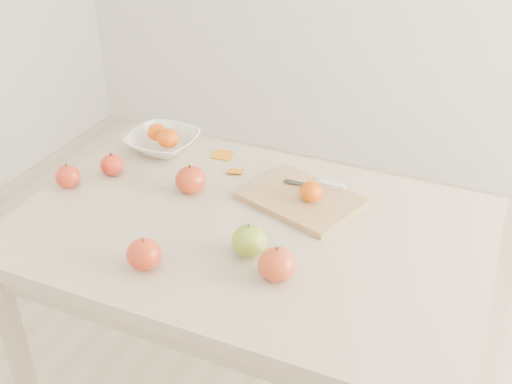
% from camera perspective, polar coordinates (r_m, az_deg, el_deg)
% --- Properties ---
extents(table, '(1.20, 0.80, 0.75)m').
position_cam_1_polar(table, '(1.70, -0.68, -5.66)').
color(table, beige).
rests_on(table, ground).
extents(cutting_board, '(0.35, 0.30, 0.02)m').
position_cam_1_polar(cutting_board, '(1.73, 4.05, -0.60)').
color(cutting_board, tan).
rests_on(cutting_board, table).
extents(board_tangerine, '(0.06, 0.06, 0.05)m').
position_cam_1_polar(board_tangerine, '(1.70, 4.92, 0.05)').
color(board_tangerine, '#CD6107').
rests_on(board_tangerine, cutting_board).
extents(fruit_bowl, '(0.21, 0.21, 0.05)m').
position_cam_1_polar(fruit_bowl, '(2.01, -8.30, 4.40)').
color(fruit_bowl, white).
rests_on(fruit_bowl, table).
extents(bowl_tangerine_near, '(0.06, 0.06, 0.05)m').
position_cam_1_polar(bowl_tangerine_near, '(2.01, -8.81, 5.27)').
color(bowl_tangerine_near, '#E83D08').
rests_on(bowl_tangerine_near, fruit_bowl).
extents(bowl_tangerine_far, '(0.07, 0.07, 0.06)m').
position_cam_1_polar(bowl_tangerine_far, '(1.97, -7.83, 4.77)').
color(bowl_tangerine_far, '#E53D08').
rests_on(bowl_tangerine_far, fruit_bowl).
extents(orange_peel_a, '(0.06, 0.05, 0.01)m').
position_cam_1_polar(orange_peel_a, '(1.96, -3.00, 3.20)').
color(orange_peel_a, orange).
rests_on(orange_peel_a, table).
extents(orange_peel_b, '(0.05, 0.05, 0.01)m').
position_cam_1_polar(orange_peel_b, '(1.87, -1.85, 1.80)').
color(orange_peel_b, '#CA6B0E').
rests_on(orange_peel_b, table).
extents(paring_knife, '(0.17, 0.04, 0.01)m').
position_cam_1_polar(paring_knife, '(1.77, 6.27, 0.62)').
color(paring_knife, white).
rests_on(paring_knife, cutting_board).
extents(apple_green, '(0.08, 0.08, 0.08)m').
position_cam_1_polar(apple_green, '(1.52, -0.64, -4.36)').
color(apple_green, '#5B8E15').
rests_on(apple_green, table).
extents(apple_red_b, '(0.07, 0.07, 0.06)m').
position_cam_1_polar(apple_red_b, '(1.89, -12.68, 2.36)').
color(apple_red_b, '#A30D1A').
rests_on(apple_red_b, table).
extents(apple_red_c, '(0.08, 0.08, 0.07)m').
position_cam_1_polar(apple_red_c, '(1.50, -9.92, -5.47)').
color(apple_red_c, maroon).
rests_on(apple_red_c, table).
extents(apple_red_e, '(0.09, 0.09, 0.08)m').
position_cam_1_polar(apple_red_e, '(1.45, 1.86, -6.44)').
color(apple_red_e, '#9D2D1D').
rests_on(apple_red_e, table).
extents(apple_red_d, '(0.07, 0.07, 0.06)m').
position_cam_1_polar(apple_red_d, '(1.86, -16.38, 1.35)').
color(apple_red_d, '#A70C0A').
rests_on(apple_red_d, table).
extents(apple_red_a, '(0.09, 0.09, 0.08)m').
position_cam_1_polar(apple_red_a, '(1.77, -5.84, 1.09)').
color(apple_red_a, maroon).
rests_on(apple_red_a, table).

